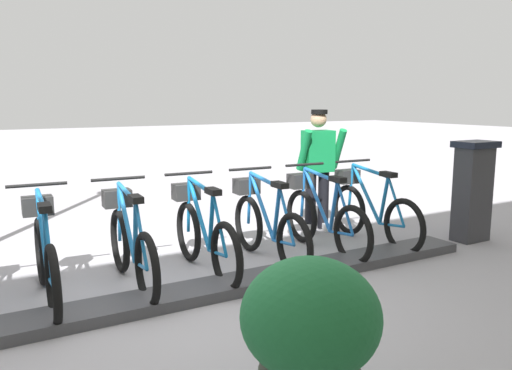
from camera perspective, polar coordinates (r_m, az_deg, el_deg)
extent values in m
plane|color=#A7A4AC|center=(4.81, -9.06, -12.64)|extent=(60.00, 60.00, 0.00)
cube|color=#47474C|center=(4.79, -9.08, -12.09)|extent=(0.44, 6.96, 0.10)
cube|color=#38383D|center=(7.13, 22.74, -0.98)|extent=(0.28, 0.44, 1.20)
cube|color=#194C8C|center=(7.17, 21.97, 1.96)|extent=(0.03, 0.30, 0.40)
cube|color=black|center=(7.05, 23.07, 4.15)|extent=(0.36, 0.52, 0.08)
torus|color=black|center=(6.26, 16.01, -4.44)|extent=(0.67, 0.10, 0.67)
torus|color=black|center=(7.04, 10.18, -2.70)|extent=(0.67, 0.10, 0.67)
cylinder|color=#1A74B7|center=(6.73, 12.02, -0.90)|extent=(0.60, 0.07, 0.70)
cylinder|color=#1A74B7|center=(6.48, 13.91, -1.68)|extent=(0.17, 0.05, 0.61)
cylinder|color=#1A74B7|center=(6.63, 12.43, 1.57)|extent=(0.69, 0.08, 0.11)
cylinder|color=#1A74B7|center=(6.42, 14.71, -4.29)|extent=(0.43, 0.05, 0.09)
cylinder|color=#1A74B7|center=(6.32, 15.18, -1.76)|extent=(0.33, 0.05, 0.56)
cylinder|color=#1A74B7|center=(6.96, 10.40, -0.27)|extent=(0.10, 0.04, 0.62)
cube|color=black|center=(6.38, 14.38, 1.14)|extent=(0.22, 0.11, 0.06)
cylinder|color=black|center=(6.89, 10.64, 2.63)|extent=(0.06, 0.54, 0.03)
cube|color=#2D2D2D|center=(7.00, 10.04, 0.94)|extent=(0.21, 0.29, 0.18)
torus|color=black|center=(5.75, 10.63, -5.47)|extent=(0.67, 0.10, 0.67)
torus|color=black|center=(6.58, 5.03, -3.44)|extent=(0.67, 0.10, 0.67)
cylinder|color=blue|center=(6.25, 6.74, -1.54)|extent=(0.60, 0.07, 0.70)
cylinder|color=blue|center=(5.98, 8.56, -2.42)|extent=(0.17, 0.05, 0.61)
cylinder|color=blue|center=(6.15, 7.10, 1.11)|extent=(0.69, 0.08, 0.11)
cylinder|color=blue|center=(5.92, 9.36, -5.27)|extent=(0.43, 0.05, 0.09)
cylinder|color=blue|center=(5.80, 9.79, -2.53)|extent=(0.33, 0.05, 0.56)
cylinder|color=blue|center=(6.50, 5.21, -0.84)|extent=(0.10, 0.04, 0.62)
cube|color=black|center=(5.87, 8.98, 0.63)|extent=(0.22, 0.11, 0.06)
cylinder|color=black|center=(6.42, 5.40, 2.26)|extent=(0.06, 0.54, 0.03)
cube|color=#2D2D2D|center=(6.54, 4.85, 0.45)|extent=(0.21, 0.29, 0.18)
torus|color=black|center=(5.30, 4.23, -6.62)|extent=(0.67, 0.10, 0.67)
torus|color=black|center=(6.18, -0.85, -4.24)|extent=(0.67, 0.10, 0.67)
cylinder|color=blue|center=(5.83, 0.64, -2.27)|extent=(0.60, 0.07, 0.70)
cylinder|color=blue|center=(5.54, 2.29, -3.27)|extent=(0.17, 0.05, 0.61)
cylinder|color=blue|center=(5.72, 0.93, 0.56)|extent=(0.69, 0.08, 0.11)
cylinder|color=blue|center=(5.48, 3.06, -6.36)|extent=(0.43, 0.05, 0.09)
cylinder|color=blue|center=(5.35, 3.42, -3.42)|extent=(0.33, 0.05, 0.56)
cylinder|color=blue|center=(6.09, -0.73, -1.49)|extent=(0.10, 0.04, 0.62)
cube|color=black|center=(5.42, 2.63, 0.01)|extent=(0.22, 0.11, 0.06)
cylinder|color=black|center=(6.01, -0.61, 1.81)|extent=(0.06, 0.54, 0.03)
cube|color=#2D2D2D|center=(6.14, -1.06, -0.10)|extent=(0.21, 0.29, 0.18)
torus|color=black|center=(4.92, -3.29, -7.86)|extent=(0.67, 0.10, 0.67)
torus|color=black|center=(5.86, -7.47, -5.09)|extent=(0.67, 0.10, 0.67)
cylinder|color=#1372B7|center=(5.48, -6.32, -3.07)|extent=(0.60, 0.07, 0.70)
cylinder|color=#1372B7|center=(5.18, -4.95, -4.19)|extent=(0.17, 0.05, 0.61)
cylinder|color=#1372B7|center=(5.37, -6.15, -0.07)|extent=(0.69, 0.08, 0.11)
cylinder|color=#1372B7|center=(5.12, -4.26, -7.52)|extent=(0.43, 0.05, 0.09)
cylinder|color=#1372B7|center=(4.98, -4.03, -4.40)|extent=(0.33, 0.05, 0.56)
cylinder|color=#1372B7|center=(5.76, -7.43, -2.20)|extent=(0.10, 0.04, 0.62)
cube|color=black|center=(5.06, -4.75, -0.70)|extent=(0.22, 0.11, 0.06)
cylinder|color=black|center=(5.68, -7.41, 1.28)|extent=(0.06, 0.54, 0.03)
cube|color=#2D2D2D|center=(5.81, -7.73, -0.73)|extent=(0.21, 0.29, 0.18)
torus|color=black|center=(4.65, -11.91, -9.12)|extent=(0.67, 0.10, 0.67)
torus|color=black|center=(5.62, -14.77, -5.95)|extent=(0.67, 0.10, 0.67)
cylinder|color=#2078BE|center=(5.23, -14.08, -3.91)|extent=(0.60, 0.07, 0.70)
cylinder|color=#2078BE|center=(4.92, -13.15, -5.15)|extent=(0.17, 0.05, 0.61)
cylinder|color=#2078BE|center=(5.12, -14.06, -0.78)|extent=(0.69, 0.08, 0.11)
cylinder|color=#2078BE|center=(4.85, -12.58, -8.69)|extent=(0.43, 0.05, 0.09)
cylinder|color=#2078BE|center=(4.71, -12.52, -5.42)|extent=(0.33, 0.05, 0.56)
cylinder|color=#2078BE|center=(5.52, -14.84, -2.95)|extent=(0.10, 0.04, 0.62)
cube|color=black|center=(4.79, -13.12, -1.49)|extent=(0.22, 0.11, 0.06)
cylinder|color=black|center=(5.43, -14.93, 0.68)|extent=(0.06, 0.54, 0.03)
cube|color=#2D2D2D|center=(5.57, -15.07, -1.41)|extent=(0.21, 0.29, 0.18)
torus|color=black|center=(4.49, -21.45, -10.26)|extent=(0.67, 0.10, 0.67)
torus|color=black|center=(5.49, -22.60, -6.76)|extent=(0.67, 0.10, 0.67)
cylinder|color=#1975BE|center=(5.09, -22.47, -4.73)|extent=(0.60, 0.07, 0.70)
cylinder|color=#1975BE|center=(4.76, -22.09, -6.08)|extent=(0.17, 0.05, 0.61)
cylinder|color=#1975BE|center=(4.97, -22.63, -1.53)|extent=(0.69, 0.08, 0.11)
cylinder|color=#1975BE|center=(4.70, -21.70, -9.75)|extent=(0.43, 0.05, 0.09)
cylinder|color=#1975BE|center=(4.55, -21.86, -6.41)|extent=(0.33, 0.05, 0.56)
cylinder|color=#1975BE|center=(5.38, -22.78, -3.70)|extent=(0.10, 0.04, 0.62)
cube|color=black|center=(4.63, -22.27, -2.32)|extent=(0.22, 0.11, 0.06)
cylinder|color=black|center=(5.29, -23.00, 0.01)|extent=(0.06, 0.54, 0.03)
cube|color=#2D2D2D|center=(5.43, -22.94, -2.11)|extent=(0.21, 0.29, 0.18)
cube|color=white|center=(7.29, 7.66, -4.53)|extent=(0.27, 0.15, 0.10)
cube|color=white|center=(7.29, 5.69, -4.49)|extent=(0.27, 0.15, 0.10)
cylinder|color=black|center=(7.25, 7.43, -1.51)|extent=(0.15, 0.15, 0.82)
cylinder|color=black|center=(7.16, 6.03, -1.63)|extent=(0.15, 0.15, 0.82)
cube|color=#138B45|center=(7.11, 6.84, 3.74)|extent=(0.32, 0.43, 0.56)
cylinder|color=#138B45|center=(7.14, 9.06, 3.94)|extent=(0.35, 0.15, 0.57)
cylinder|color=#138B45|center=(6.90, 5.32, 3.83)|extent=(0.35, 0.15, 0.57)
sphere|color=tan|center=(7.08, 6.90, 7.20)|extent=(0.22, 0.22, 0.22)
cylinder|color=black|center=(7.06, 7.00, 8.01)|extent=(0.22, 0.22, 0.06)
ellipsoid|color=#1F6E3A|center=(2.86, 6.00, -14.24)|extent=(0.76, 0.76, 0.64)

